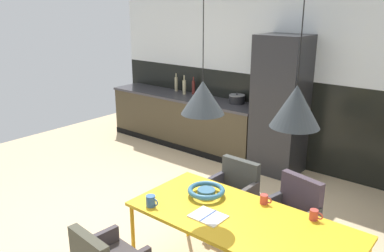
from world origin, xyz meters
name	(u,v)px	position (x,y,z in m)	size (l,w,h in m)	color
ground_plane	(149,230)	(0.00, 0.00, 0.00)	(8.24, 8.24, 0.00)	#CEB289
back_wall_splashback_dark	(272,119)	(0.00, 2.76, 0.68)	(6.34, 0.12, 1.35)	black
back_wall_panel_upper	(278,31)	(0.00, 2.76, 2.03)	(6.34, 0.12, 1.35)	silver
kitchen_counter	(184,120)	(-1.54, 2.40, 0.45)	(2.99, 0.63, 0.89)	#3E3524
refrigerator_column	(280,106)	(0.30, 2.40, 1.01)	(0.68, 0.60, 2.02)	#232326
dining_table	(241,222)	(1.31, -0.20, 0.69)	(1.90, 0.86, 0.73)	gold
armchair_corner_seat	(293,209)	(1.39, 0.62, 0.50)	(0.57, 0.56, 0.80)	#3E393B
armchair_near_window	(234,186)	(0.69, 0.64, 0.51)	(0.50, 0.48, 0.78)	#3E393B
fruit_bowl	(206,191)	(0.84, -0.07, 0.78)	(0.34, 0.34, 0.08)	#33607F
open_book	(208,216)	(1.08, -0.36, 0.73)	(0.28, 0.22, 0.02)	white
mug_white_ceramic	(264,199)	(1.33, 0.14, 0.77)	(0.11, 0.07, 0.08)	#B23D33
mug_wide_latte	(151,201)	(0.59, -0.53, 0.78)	(0.13, 0.08, 0.10)	#335B93
mug_dark_espresso	(314,215)	(1.78, 0.16, 0.77)	(0.11, 0.07, 0.09)	#B23D33
cooking_pot	(237,99)	(-0.53, 2.53, 0.96)	(0.26, 0.26, 0.16)	black
bottle_spice_small	(176,84)	(-1.90, 2.61, 1.02)	(0.06, 0.06, 0.32)	tan
bottle_vinegar_dark	(184,87)	(-1.61, 2.50, 1.02)	(0.06, 0.06, 0.34)	tan
bottle_wine_green	(193,87)	(-1.49, 2.61, 1.01)	(0.06, 0.06, 0.31)	maroon
pendant_lamp_over_table_near	(203,97)	(0.93, -0.24, 1.70)	(0.35, 0.35, 1.09)	black
pendant_lamp_over_table_far	(296,106)	(1.69, -0.16, 1.74)	(0.35, 0.35, 1.07)	black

